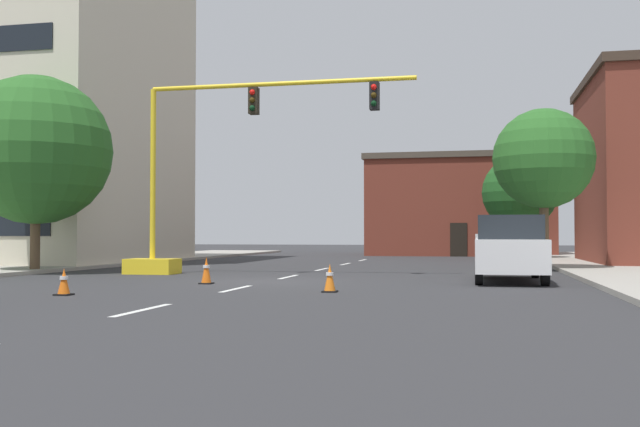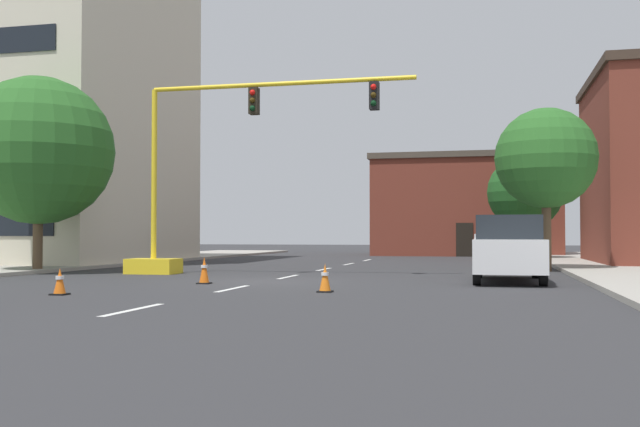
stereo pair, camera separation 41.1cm
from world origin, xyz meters
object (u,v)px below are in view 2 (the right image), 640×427
pickup_truck_white (508,250)px  traffic_cone_roadside_c (325,278)px  traffic_signal_gantry (190,210)px  traffic_cone_roadside_b (204,270)px  tree_right_mid (546,159)px  tree_left_near (39,151)px  tree_right_far (525,193)px  traffic_cone_roadside_a (60,282)px

pickup_truck_white → traffic_cone_roadside_c: (-4.54, -5.20, -0.63)m
traffic_cone_roadside_c → traffic_signal_gantry: bearing=133.4°
traffic_cone_roadside_b → pickup_truck_white: bearing=19.1°
traffic_signal_gantry → tree_right_mid: traffic_signal_gantry is taller
tree_left_near → pickup_truck_white: size_ratio=1.37×
tree_right_far → tree_left_near: 26.23m
tree_left_near → traffic_cone_roadside_a: 11.91m
tree_right_far → tree_right_mid: bearing=-89.4°
traffic_cone_roadside_a → traffic_cone_roadside_c: bearing=20.4°
pickup_truck_white → tree_right_mid: bearing=76.3°
tree_right_far → tree_left_near: (-18.63, -18.44, 0.79)m
traffic_signal_gantry → traffic_cone_roadside_c: traffic_signal_gantry is taller
tree_left_near → traffic_signal_gantry: bearing=2.1°
pickup_truck_white → traffic_cone_roadside_a: 12.84m
tree_left_near → traffic_cone_roadside_b: size_ratio=9.40×
traffic_signal_gantry → tree_right_far: traffic_signal_gantry is taller
traffic_cone_roadside_b → traffic_cone_roadside_c: 4.65m
tree_right_far → traffic_cone_roadside_c: (-6.04, -25.12, -3.47)m
tree_left_near → traffic_cone_roadside_c: bearing=-28.0°
traffic_cone_roadside_a → traffic_cone_roadside_b: 4.79m
traffic_cone_roadside_a → traffic_cone_roadside_c: traffic_cone_roadside_c is taller
tree_right_far → traffic_cone_roadside_b: tree_right_far is taller
traffic_cone_roadside_a → traffic_cone_roadside_c: size_ratio=0.90×
traffic_cone_roadside_b → traffic_cone_roadside_c: (4.08, -2.21, -0.04)m
traffic_signal_gantry → traffic_cone_roadside_b: bearing=-62.4°
tree_right_far → traffic_cone_roadside_c: bearing=-103.5°
traffic_signal_gantry → traffic_cone_roadside_c: bearing=-46.6°
traffic_cone_roadside_b → tree_right_far: bearing=66.1°
traffic_signal_gantry → tree_left_near: tree_left_near is taller
pickup_truck_white → traffic_cone_roadside_b: (-8.62, -2.99, -0.59)m
traffic_cone_roadside_a → tree_right_mid: bearing=49.4°
tree_left_near → pickup_truck_white: (17.13, -1.48, -3.63)m
tree_right_far → traffic_signal_gantry: bearing=-124.6°
tree_left_near → traffic_cone_roadside_a: bearing=-53.2°
pickup_truck_white → traffic_cone_roadside_a: size_ratio=8.47×
tree_right_far → pickup_truck_white: (-1.51, -19.92, -2.84)m
pickup_truck_white → traffic_cone_roadside_c: size_ratio=7.66×
traffic_signal_gantry → tree_right_far: (12.58, 18.22, 1.49)m
tree_right_mid → traffic_cone_roadside_b: size_ratio=8.09×
tree_right_far → pickup_truck_white: tree_right_far is taller
traffic_cone_roadside_a → traffic_cone_roadside_c: 6.33m
tree_right_far → tree_right_mid: (0.14, -13.20, 0.58)m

